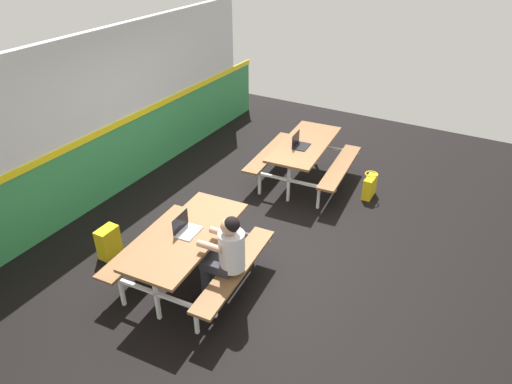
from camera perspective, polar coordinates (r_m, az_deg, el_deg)
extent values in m
cube|color=black|center=(6.89, 0.31, -4.07)|extent=(10.00, 10.00, 0.02)
cube|color=#338C4C|center=(7.98, -15.95, 4.61)|extent=(8.00, 0.12, 1.10)
cube|color=yellow|center=(7.70, -16.24, 8.50)|extent=(8.00, 0.03, 0.10)
cube|color=silver|center=(7.50, -17.47, 13.84)|extent=(6.72, 0.12, 1.40)
cube|color=brown|center=(5.51, -8.55, -5.34)|extent=(1.82, 0.88, 0.04)
cube|color=brown|center=(5.43, -2.58, -9.55)|extent=(1.69, 0.41, 0.04)
cube|color=brown|center=(6.00, -13.47, -5.93)|extent=(1.69, 0.41, 0.04)
cube|color=white|center=(5.33, -12.37, -12.58)|extent=(0.04, 0.04, 0.70)
cube|color=white|center=(5.30, -12.42, -12.27)|extent=(0.16, 1.55, 0.04)
cube|color=white|center=(5.20, -7.49, -15.57)|extent=(0.04, 0.04, 0.41)
cube|color=white|center=(5.68, -16.43, -11.90)|extent=(0.04, 0.04, 0.41)
cube|color=white|center=(6.21, -4.81, -4.60)|extent=(0.04, 0.04, 0.70)
cube|color=white|center=(6.18, -4.83, -4.30)|extent=(0.16, 1.55, 0.04)
cube|color=white|center=(6.10, -0.55, -6.90)|extent=(0.04, 0.04, 0.41)
cube|color=white|center=(6.52, -8.67, -4.49)|extent=(0.04, 0.04, 0.41)
cube|color=brown|center=(7.67, 6.14, 6.01)|extent=(1.82, 0.88, 0.04)
cube|color=brown|center=(7.65, 10.50, 3.12)|extent=(1.69, 0.41, 0.04)
cube|color=brown|center=(8.00, 1.73, 4.99)|extent=(1.69, 0.41, 0.04)
cube|color=white|center=(7.26, 4.10, 1.23)|extent=(0.04, 0.04, 0.70)
cube|color=white|center=(7.24, 4.11, 1.51)|extent=(0.16, 1.55, 0.04)
cube|color=white|center=(7.20, 7.82, -0.63)|extent=(0.04, 0.04, 0.41)
cube|color=white|center=(7.50, 0.45, 1.10)|extent=(0.04, 0.04, 0.41)
cube|color=white|center=(8.44, 7.62, 5.57)|extent=(0.04, 0.04, 0.70)
cube|color=white|center=(8.42, 7.64, 5.81)|extent=(0.16, 1.55, 0.04)
cube|color=white|center=(8.39, 10.84, 3.99)|extent=(0.04, 0.04, 0.41)
cube|color=white|center=(8.65, 4.35, 5.35)|extent=(0.04, 0.04, 0.41)
cylinder|color=#2D2D38|center=(5.58, -6.33, -11.18)|extent=(0.11, 0.11, 0.45)
cylinder|color=#2D2D38|center=(5.70, -5.40, -10.09)|extent=(0.11, 0.11, 0.45)
cube|color=#2D2D38|center=(5.39, -4.60, -8.86)|extent=(0.33, 0.40, 0.12)
cylinder|color=silver|center=(5.17, -3.05, -7.36)|extent=(0.30, 0.30, 0.48)
cylinder|color=tan|center=(5.10, -5.82, -6.79)|extent=(0.10, 0.31, 0.08)
cylinder|color=tan|center=(5.29, -4.30, -5.11)|extent=(0.10, 0.31, 0.08)
sphere|color=tan|center=(4.98, -3.36, -4.33)|extent=(0.20, 0.20, 0.20)
sphere|color=black|center=(4.95, -3.06, -4.09)|extent=(0.18, 0.18, 0.18)
cube|color=silver|center=(5.51, -8.43, -4.97)|extent=(0.34, 0.24, 0.01)
cube|color=black|center=(5.50, -9.45, -3.74)|extent=(0.32, 0.03, 0.21)
cube|color=black|center=(7.52, 5.72, 5.70)|extent=(0.34, 0.24, 0.01)
cube|color=black|center=(7.50, 5.00, 6.63)|extent=(0.32, 0.03, 0.21)
cube|color=yellow|center=(6.47, -17.97, -6.01)|extent=(0.30, 0.18, 0.44)
cube|color=yellow|center=(6.58, -18.55, -6.16)|extent=(0.21, 0.04, 0.19)
cube|color=yellow|center=(7.68, 14.02, 0.63)|extent=(0.34, 0.14, 0.36)
torus|color=yellow|center=(7.56, 14.25, 2.19)|extent=(0.21, 0.21, 0.02)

